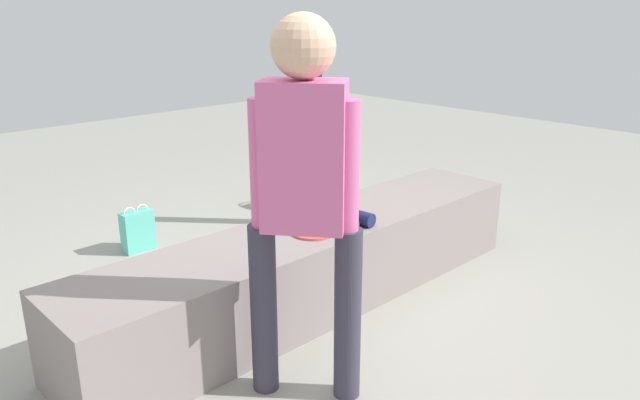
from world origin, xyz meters
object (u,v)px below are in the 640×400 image
(party_cup_red, at_px, (54,340))
(gift_bag, at_px, (138,231))
(child_seated, at_px, (334,182))
(handbag_black_leather, at_px, (296,189))
(adult_standing, at_px, (304,181))
(water_bottle_near_gift, at_px, (279,232))
(cake_plate, at_px, (314,229))

(party_cup_red, bearing_deg, gift_bag, 43.83)
(child_seated, distance_m, handbag_black_leather, 1.71)
(adult_standing, bearing_deg, child_seated, 37.63)
(adult_standing, height_order, party_cup_red, adult_standing)
(handbag_black_leather, bearing_deg, water_bottle_near_gift, -138.75)
(water_bottle_near_gift, bearing_deg, adult_standing, -125.94)
(water_bottle_near_gift, bearing_deg, handbag_black_leather, 41.25)
(water_bottle_near_gift, distance_m, party_cup_red, 1.59)
(handbag_black_leather, bearing_deg, cake_plate, -128.49)
(gift_bag, distance_m, handbag_black_leather, 1.38)
(adult_standing, height_order, gift_bag, adult_standing)
(adult_standing, relative_size, handbag_black_leather, 4.20)
(child_seated, relative_size, handbag_black_leather, 1.34)
(child_seated, height_order, cake_plate, child_seated)
(adult_standing, distance_m, gift_bag, 2.04)
(water_bottle_near_gift, relative_size, party_cup_red, 2.12)
(adult_standing, height_order, handbag_black_leather, adult_standing)
(water_bottle_near_gift, xyz_separation_m, handbag_black_leather, (0.67, 0.59, 0.02))
(adult_standing, distance_m, cake_plate, 0.80)
(handbag_black_leather, bearing_deg, child_seated, -124.29)
(party_cup_red, distance_m, handbag_black_leather, 2.40)
(cake_plate, distance_m, gift_bag, 1.48)
(adult_standing, relative_size, gift_bag, 4.91)
(cake_plate, xyz_separation_m, party_cup_red, (-1.12, 0.58, -0.41))
(child_seated, bearing_deg, cake_plate, -161.76)
(adult_standing, distance_m, party_cup_red, 1.50)
(cake_plate, xyz_separation_m, water_bottle_near_gift, (0.45, 0.82, -0.36))
(gift_bag, xyz_separation_m, water_bottle_near_gift, (0.70, -0.59, -0.03))
(cake_plate, relative_size, party_cup_red, 2.01)
(gift_bag, relative_size, party_cup_red, 2.77)
(gift_bag, height_order, party_cup_red, gift_bag)
(cake_plate, distance_m, water_bottle_near_gift, 1.00)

